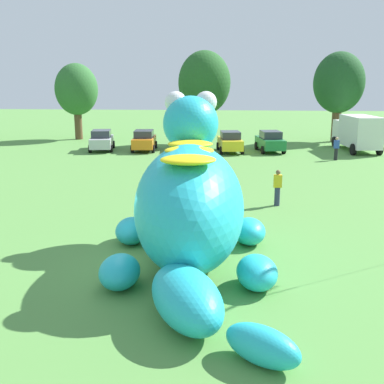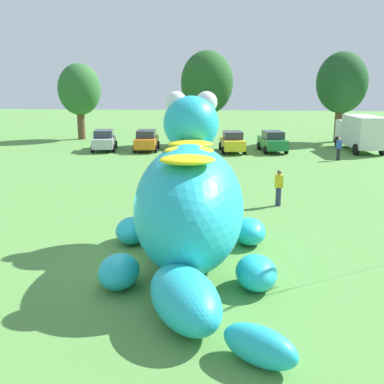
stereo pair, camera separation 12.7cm
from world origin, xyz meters
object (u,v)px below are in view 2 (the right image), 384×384
(giant_inflatable_creature, at_px, (190,204))
(car_blue, at_px, (193,140))
(spectator_mid_field, at_px, (279,188))
(car_yellow, at_px, (232,142))
(car_silver, at_px, (104,140))
(car_green, at_px, (273,141))
(box_truck, at_px, (360,132))
(car_orange, at_px, (147,140))
(spectator_near_inflatable, at_px, (339,149))

(giant_inflatable_creature, bearing_deg, car_blue, 95.05)
(spectator_mid_field, bearing_deg, car_yellow, 97.89)
(car_silver, height_order, car_yellow, same)
(car_silver, bearing_deg, giant_inflatable_creature, -68.42)
(giant_inflatable_creature, height_order, car_silver, giant_inflatable_creature)
(car_blue, xyz_separation_m, spectator_mid_field, (5.66, -17.42, -0.01))
(car_yellow, xyz_separation_m, spectator_mid_field, (2.34, -16.86, -0.01))
(car_green, bearing_deg, car_yellow, -170.58)
(giant_inflatable_creature, xyz_separation_m, car_silver, (-9.66, 24.41, -1.11))
(car_yellow, distance_m, car_green, 3.35)
(car_blue, relative_size, box_truck, 0.65)
(car_orange, xyz_separation_m, car_blue, (3.87, 0.32, 0.00))
(car_blue, height_order, spectator_near_inflatable, car_blue)
(giant_inflatable_creature, height_order, spectator_near_inflatable, giant_inflatable_creature)
(giant_inflatable_creature, height_order, spectator_mid_field, giant_inflatable_creature)
(car_green, xyz_separation_m, spectator_mid_field, (-0.96, -17.41, -0.01))
(car_yellow, bearing_deg, spectator_mid_field, -82.11)
(car_silver, bearing_deg, spectator_mid_field, -52.20)
(car_silver, bearing_deg, car_orange, 3.03)
(car_orange, relative_size, car_blue, 0.99)
(car_yellow, xyz_separation_m, spectator_near_inflatable, (7.85, -3.38, -0.01))
(car_orange, xyz_separation_m, car_yellow, (7.20, -0.24, 0.00))
(car_orange, relative_size, spectator_near_inflatable, 2.47)
(car_orange, distance_m, spectator_near_inflatable, 15.47)
(giant_inflatable_creature, bearing_deg, car_green, 79.92)
(car_blue, relative_size, car_green, 0.99)
(car_yellow, distance_m, box_truck, 10.69)
(car_silver, xyz_separation_m, car_orange, (3.59, 0.19, 0.00))
(car_yellow, relative_size, box_truck, 0.65)
(box_truck, xyz_separation_m, spectator_near_inflatable, (-2.69, -5.02, -0.75))
(car_blue, distance_m, car_yellow, 3.37)
(car_blue, height_order, car_green, same)
(spectator_near_inflatable, relative_size, spectator_mid_field, 1.00)
(car_silver, distance_m, car_blue, 7.47)
(spectator_near_inflatable, bearing_deg, spectator_mid_field, -112.24)
(car_silver, xyz_separation_m, spectator_mid_field, (13.12, -16.91, -0.01))
(car_orange, bearing_deg, car_silver, -176.97)
(box_truck, distance_m, spectator_mid_field, 20.26)
(car_blue, xyz_separation_m, spectator_near_inflatable, (11.18, -3.93, -0.01))
(giant_inflatable_creature, distance_m, car_silver, 26.28)
(car_orange, bearing_deg, car_green, 1.69)
(car_yellow, relative_size, spectator_near_inflatable, 2.50)
(car_green, bearing_deg, car_blue, 179.94)
(car_blue, xyz_separation_m, car_green, (6.63, -0.01, 0.00))
(giant_inflatable_creature, relative_size, car_green, 2.39)
(car_green, distance_m, spectator_mid_field, 17.44)
(car_yellow, bearing_deg, car_orange, 178.10)
(spectator_mid_field, bearing_deg, car_green, 86.83)
(car_green, distance_m, box_truck, 7.35)
(car_yellow, height_order, car_green, same)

